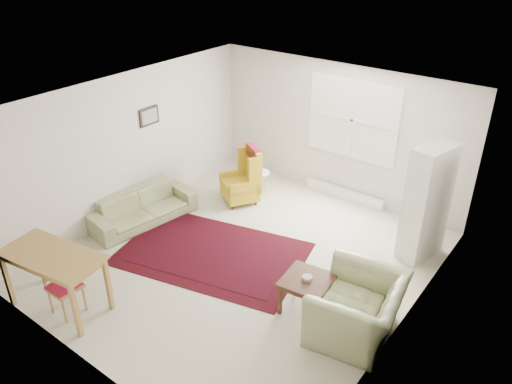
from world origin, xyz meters
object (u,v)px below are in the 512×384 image
Objects in this scene: coffee_table at (306,294)px; stool at (261,182)px; cabinet at (427,203)px; wingback_chair at (240,176)px; desk at (57,281)px; armchair at (358,304)px; sofa at (142,202)px; desk_chair at (64,286)px.

coffee_table reaches higher than stool.
stool is 0.23× the size of cabinet.
cabinet is (3.29, 0.39, 0.38)m from wingback_chair.
coffee_table is 3.31m from desk.
stool is 3.29m from cabinet.
stool is at bearing -135.06° from armchair.
wingback_chair is 3.34m from cabinet.
armchair is 0.87× the size of desk.
wingback_chair is 3.13m from coffee_table.
cabinet is (4.20, 1.95, 0.54)m from sofa.
cabinet is (0.73, 2.16, 0.66)m from coffee_table.
desk and desk_chair have the same top height.
armchair is (4.20, -0.21, 0.09)m from sofa.
sofa reaches higher than coffee_table.
stool is at bearing 87.54° from desk.
sofa is 1.37× the size of desk.
desk_chair is (-0.02, -4.29, 0.22)m from stool.
cabinet reaches higher than sofa.
wingback_chair reaches higher than stool.
desk is at bearing -69.15° from armchair.
armchair is at bearing 2.48° from wingback_chair.
wingback_chair is at bearing -98.42° from stool.
cabinet is at bearing -56.06° from sofa.
coffee_table is at bearing 36.31° from desk.
armchair is 0.65× the size of cabinet.
armchair is 3.74m from wingback_chair.
coffee_table is at bearing -4.02° from wingback_chair.
wingback_chair reaches higher than desk.
sofa is 1.75× the size of wingback_chair.
desk_chair is (0.16, 0.00, 0.00)m from desk.
armchair is 2.20m from cabinet.
desk is (-3.40, -4.12, -0.48)m from cabinet.
armchair is 2.80× the size of stool.
sofa reaches higher than stool.
sofa is 4.21m from armchair.
desk is at bearing -143.69° from coffee_table.
armchair reaches higher than desk_chair.
armchair is at bearing -83.79° from sofa.
armchair reaches higher than sofa.
wingback_chair is 2.51× the size of stool.
cabinet is 5.36m from desk.
wingback_chair is at bearing -21.12° from sofa.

